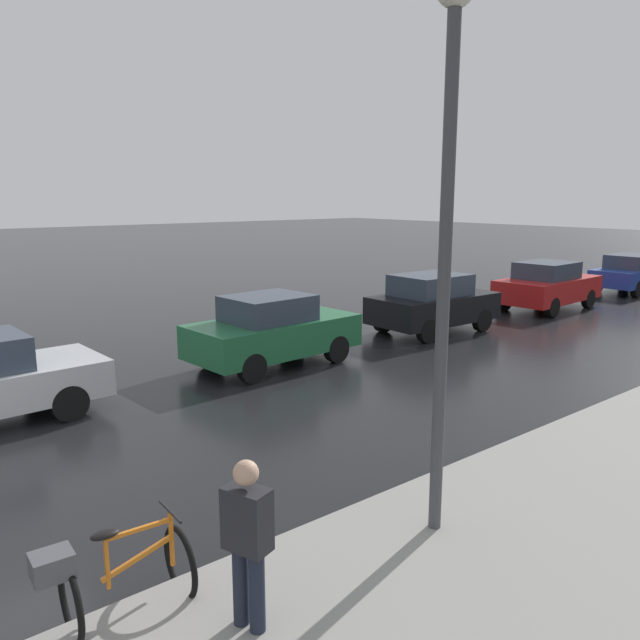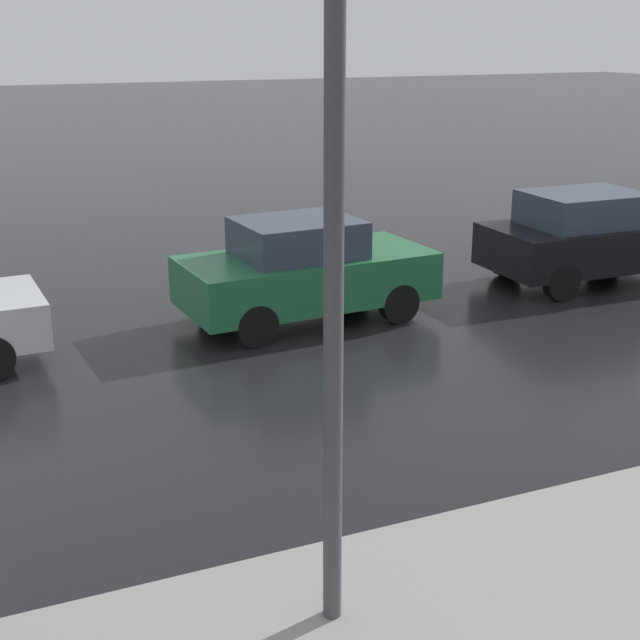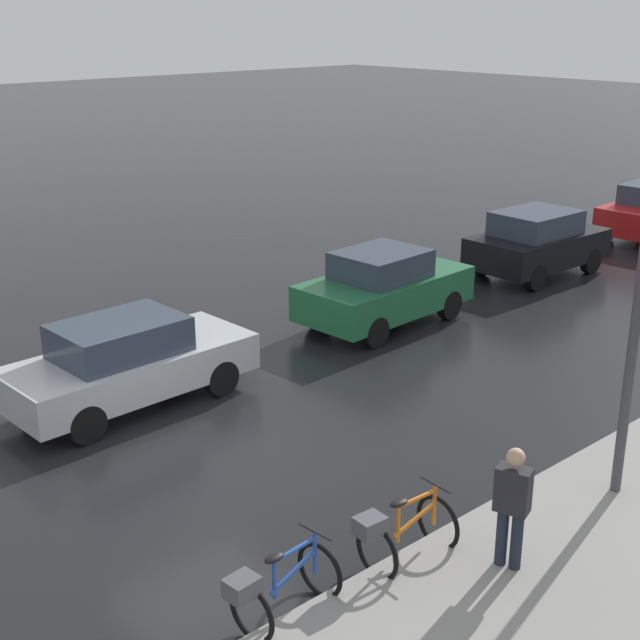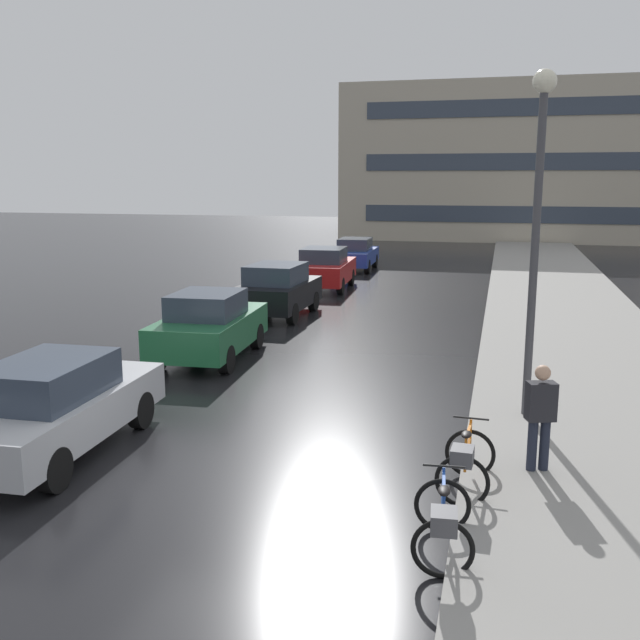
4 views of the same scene
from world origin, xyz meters
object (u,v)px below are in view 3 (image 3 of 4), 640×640
at_px(car_green, 384,287).
at_px(pedestrian, 512,505).
at_px(car_silver, 128,362).
at_px(bicycle_second, 400,532).
at_px(bicycle_nearest, 276,588).
at_px(car_black, 537,242).

relative_size(car_green, pedestrian, 2.38).
xyz_separation_m(car_silver, car_green, (-0.03, 6.17, 0.04)).
bearing_deg(car_silver, car_green, 90.28).
xyz_separation_m(bicycle_second, car_green, (-6.33, 6.15, 0.33)).
distance_m(bicycle_nearest, bicycle_second, 1.78).
bearing_deg(pedestrian, car_green, 143.97).
bearing_deg(car_silver, bicycle_nearest, -15.95).
bearing_deg(bicycle_second, car_green, 135.82).
bearing_deg(car_green, bicycle_nearest, -52.08).
xyz_separation_m(bicycle_nearest, car_green, (-6.18, 7.93, 0.34)).
bearing_deg(car_green, car_black, 90.74).
bearing_deg(bicycle_nearest, car_green, 127.92).
distance_m(bicycle_nearest, car_silver, 6.40).
height_order(bicycle_nearest, car_black, car_black).
relative_size(bicycle_nearest, car_silver, 0.33).
bearing_deg(pedestrian, bicycle_second, -139.50).
bearing_deg(bicycle_nearest, car_black, 114.86).
distance_m(bicycle_nearest, car_green, 10.06).
bearing_deg(pedestrian, car_black, 124.17).
bearing_deg(car_black, car_silver, -89.50).
bearing_deg(car_black, bicycle_nearest, -65.14).
height_order(bicycle_second, car_black, car_black).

